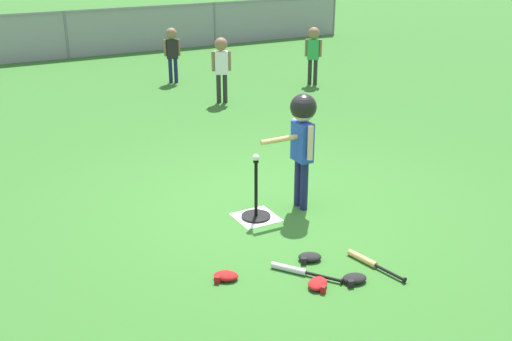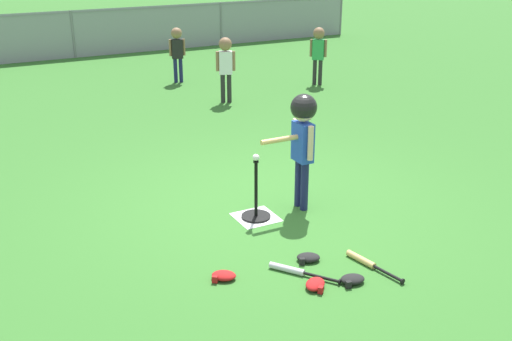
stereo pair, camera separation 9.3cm
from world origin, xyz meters
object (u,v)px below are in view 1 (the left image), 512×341
at_px(fielder_deep_right, 172,48).
at_px(glove_outfield_drop, 354,279).
at_px(batting_tee, 256,209).
at_px(fielder_deep_left, 313,48).
at_px(spare_bat_wood, 368,261).
at_px(glove_tossed_aside, 318,284).
at_px(baseball_on_tee, 256,157).
at_px(batter_child, 302,128).
at_px(fielder_deep_center, 221,61).
at_px(spare_bat_silver, 296,270).
at_px(glove_near_bats, 310,257).
at_px(glove_by_plate, 226,276).

height_order(fielder_deep_right, glove_outfield_drop, fielder_deep_right).
distance_m(batting_tee, fielder_deep_left, 6.38).
height_order(batting_tee, fielder_deep_right, fielder_deep_right).
relative_size(spare_bat_wood, glove_tossed_aside, 2.45).
distance_m(batting_tee, baseball_on_tee, 0.59).
xyz_separation_m(batter_child, fielder_deep_center, (1.21, 4.53, -0.18)).
xyz_separation_m(baseball_on_tee, glove_outfield_drop, (0.13, -1.57, -0.66)).
distance_m(spare_bat_silver, glove_near_bats, 0.27).
height_order(glove_by_plate, glove_tossed_aside, same).
distance_m(batter_child, spare_bat_wood, 1.65).
relative_size(fielder_deep_left, glove_tossed_aside, 4.25).
height_order(batting_tee, glove_tossed_aside, batting_tee).
height_order(baseball_on_tee, glove_by_plate, baseball_on_tee).
relative_size(batting_tee, fielder_deep_right, 0.59).
height_order(batting_tee, fielder_deep_center, fielder_deep_center).
bearing_deg(spare_bat_silver, baseball_on_tee, 78.59).
bearing_deg(baseball_on_tee, glove_outfield_drop, -85.19).
relative_size(glove_by_plate, glove_outfield_drop, 1.08).
bearing_deg(spare_bat_silver, batter_child, 55.84).
bearing_deg(spare_bat_wood, glove_outfield_drop, -147.91).
relative_size(fielder_deep_right, glove_outfield_drop, 4.44).
distance_m(fielder_deep_right, glove_outfield_drop, 8.16).
xyz_separation_m(spare_bat_silver, glove_by_plate, (-0.61, 0.21, 0.01)).
distance_m(spare_bat_wood, glove_near_bats, 0.54).
bearing_deg(glove_outfield_drop, spare_bat_wood, 32.09).
xyz_separation_m(fielder_deep_left, spare_bat_wood, (-3.58, -6.29, -0.71)).
distance_m(fielder_deep_center, glove_by_plate, 6.14).
bearing_deg(glove_outfield_drop, fielder_deep_right, 79.70).
height_order(fielder_deep_right, glove_tossed_aside, fielder_deep_right).
bearing_deg(baseball_on_tee, batter_child, -0.53).
bearing_deg(glove_by_plate, spare_bat_wood, -17.33).
distance_m(glove_by_plate, glove_outfield_drop, 1.15).
bearing_deg(fielder_deep_left, fielder_deep_center, -170.06).
bearing_deg(glove_near_bats, spare_bat_silver, -150.58).
distance_m(batter_child, glove_outfield_drop, 1.86).
xyz_separation_m(spare_bat_silver, spare_bat_wood, (0.68, -0.19, -0.00)).
xyz_separation_m(baseball_on_tee, glove_by_plate, (-0.85, -0.98, -0.66)).
xyz_separation_m(baseball_on_tee, fielder_deep_left, (4.01, 4.91, 0.05)).
bearing_deg(fielder_deep_left, baseball_on_tee, -129.25).
bearing_deg(glove_tossed_aside, spare_bat_wood, 9.40).
bearing_deg(batter_child, fielder_deep_left, 54.96).
bearing_deg(glove_by_plate, baseball_on_tee, 49.12).
xyz_separation_m(fielder_deep_right, glove_outfield_drop, (-1.45, -8.00, -0.69)).
distance_m(fielder_deep_left, spare_bat_silver, 7.48).
distance_m(fielder_deep_right, fielder_deep_left, 2.86).
relative_size(fielder_deep_center, fielder_deep_left, 1.02).
distance_m(fielder_deep_center, fielder_deep_left, 2.27).
bearing_deg(glove_by_plate, batting_tee, 49.12).
relative_size(baseball_on_tee, spare_bat_silver, 0.13).
xyz_separation_m(batter_child, spare_bat_wood, (-0.13, -1.38, -0.90)).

